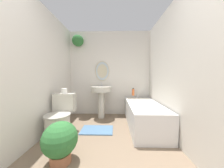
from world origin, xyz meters
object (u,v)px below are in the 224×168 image
object	(u,v)px
toilet	(60,120)
shampoo_bottle	(133,92)
potted_plant	(60,141)
bathtub	(144,114)
pedestal_sink	(101,94)
toilet_paper_roll	(64,91)

from	to	relation	value
toilet	shampoo_bottle	size ratio (longest dim) A/B	3.77
toilet	potted_plant	distance (m)	0.72
toilet	bathtub	bearing A→B (deg)	15.68
shampoo_bottle	potted_plant	bearing A→B (deg)	-124.93
pedestal_sink	bathtub	world-z (taller)	pedestal_sink
bathtub	shampoo_bottle	bearing A→B (deg)	102.97
pedestal_sink	toilet_paper_roll	world-z (taller)	pedestal_sink
bathtub	toilet_paper_roll	size ratio (longest dim) A/B	13.93
pedestal_sink	potted_plant	distance (m)	1.68
toilet	toilet_paper_roll	xyz separation A→B (m)	(-0.00, 0.22, 0.50)
potted_plant	toilet_paper_roll	xyz separation A→B (m)	(-0.32, 0.86, 0.52)
pedestal_sink	bathtub	xyz separation A→B (m)	(1.00, -0.51, -0.36)
toilet	potted_plant	bearing A→B (deg)	-63.09
potted_plant	toilet_paper_roll	world-z (taller)	toilet_paper_roll
pedestal_sink	bathtub	size ratio (longest dim) A/B	0.61
pedestal_sink	shampoo_bottle	bearing A→B (deg)	6.11
pedestal_sink	potted_plant	world-z (taller)	pedestal_sink
shampoo_bottle	toilet_paper_roll	size ratio (longest dim) A/B	1.84
bathtub	shampoo_bottle	xyz separation A→B (m)	(-0.14, 0.60, 0.42)
pedestal_sink	shampoo_bottle	size ratio (longest dim) A/B	4.65
bathtub	shampoo_bottle	distance (m)	0.74
potted_plant	pedestal_sink	bearing A→B (deg)	78.59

